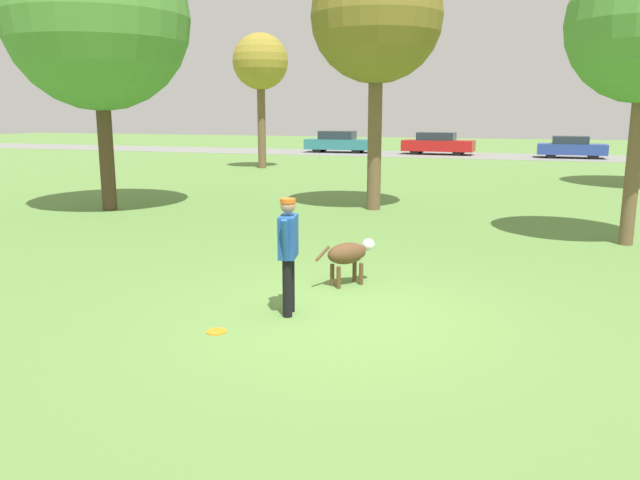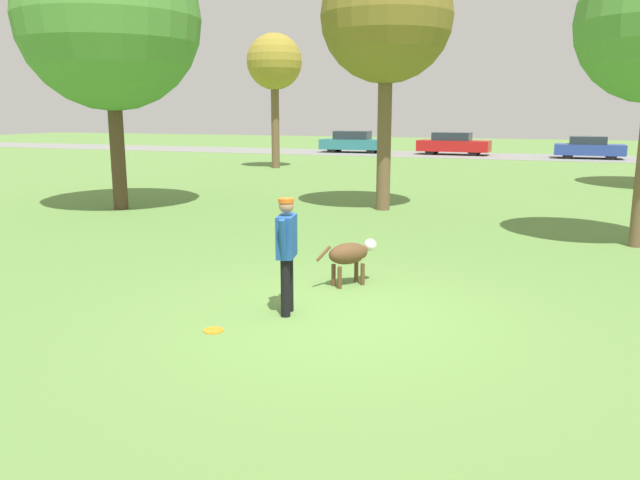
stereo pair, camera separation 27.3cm
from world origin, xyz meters
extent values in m
plane|color=#608C42|center=(0.00, 0.00, 0.00)|extent=(120.00, 120.00, 0.00)
cube|color=gray|center=(0.00, 33.14, 0.01)|extent=(120.00, 6.00, 0.01)
cylinder|color=black|center=(-0.63, -0.23, 0.41)|extent=(0.15, 0.15, 0.81)
cylinder|color=black|center=(-0.68, 0.01, 0.41)|extent=(0.15, 0.15, 0.81)
cube|color=#1E4C93|center=(-0.65, -0.11, 1.10)|extent=(0.31, 0.48, 0.57)
cylinder|color=#1E4C93|center=(-0.60, -0.35, 1.10)|extent=(0.13, 0.22, 0.58)
cylinder|color=#1E4C93|center=(-0.70, 0.13, 1.10)|extent=(0.13, 0.22, 0.58)
sphere|color=#A87A5B|center=(-0.65, -0.11, 1.52)|extent=(0.24, 0.24, 0.20)
cylinder|color=#D15B19|center=(-0.65, -0.11, 1.59)|extent=(0.25, 0.25, 0.06)
ellipsoid|color=brown|center=(-0.30, 1.56, 0.53)|extent=(0.72, 0.76, 0.34)
ellipsoid|color=white|center=(-0.17, 1.71, 0.47)|extent=(0.31, 0.30, 0.19)
sphere|color=white|center=(-0.02, 1.88, 0.62)|extent=(0.29, 0.29, 0.21)
cylinder|color=brown|center=(-0.23, 1.79, 0.18)|extent=(0.10, 0.10, 0.36)
cylinder|color=brown|center=(-0.08, 1.66, 0.18)|extent=(0.10, 0.10, 0.36)
cylinder|color=brown|center=(-0.51, 1.45, 0.18)|extent=(0.10, 0.10, 0.36)
cylinder|color=brown|center=(-0.37, 1.33, 0.18)|extent=(0.10, 0.10, 0.36)
cylinder|color=brown|center=(-0.59, 1.20, 0.58)|extent=(0.21, 0.24, 0.24)
cylinder|color=orange|center=(-1.26, -1.10, 0.01)|extent=(0.26, 0.26, 0.02)
torus|color=orange|center=(-1.26, -1.10, 0.01)|extent=(0.26, 0.26, 0.02)
cylinder|color=brown|center=(-1.78, 9.49, 1.98)|extent=(0.39, 0.39, 3.96)
sphere|color=olive|center=(-1.78, 9.49, 5.31)|extent=(3.61, 3.61, 3.61)
cylinder|color=#4C3826|center=(-8.91, 6.98, 1.69)|extent=(0.41, 0.41, 3.39)
sphere|color=#4C8938|center=(-8.91, 6.98, 5.25)|extent=(4.97, 4.97, 4.97)
cylinder|color=brown|center=(-10.21, 20.77, 2.06)|extent=(0.39, 0.39, 4.13)
sphere|color=olive|center=(-10.21, 20.77, 5.13)|extent=(2.68, 2.68, 2.68)
cube|color=teal|center=(-10.03, 33.45, 0.57)|extent=(4.62, 2.04, 0.68)
cube|color=#232D38|center=(-10.17, 33.44, 1.19)|extent=(2.43, 1.69, 0.56)
cylinder|color=black|center=(-8.71, 34.31, 0.33)|extent=(0.67, 0.23, 0.66)
cylinder|color=black|center=(-8.64, 32.71, 0.33)|extent=(0.67, 0.23, 0.66)
cylinder|color=black|center=(-11.43, 34.19, 0.33)|extent=(0.67, 0.23, 0.66)
cylinder|color=black|center=(-11.36, 32.59, 0.33)|extent=(0.67, 0.23, 0.66)
cube|color=red|center=(-3.30, 33.47, 0.58)|extent=(4.64, 1.96, 0.70)
cube|color=#232D38|center=(-3.44, 33.47, 1.19)|extent=(2.44, 1.61, 0.51)
cylinder|color=black|center=(-1.90, 34.16, 0.34)|extent=(0.68, 0.23, 0.67)
cylinder|color=black|center=(-1.97, 32.65, 0.34)|extent=(0.68, 0.23, 0.67)
cylinder|color=black|center=(-4.64, 34.29, 0.34)|extent=(0.68, 0.23, 0.67)
cylinder|color=black|center=(-4.71, 32.77, 0.34)|extent=(0.68, 0.23, 0.67)
cube|color=#284293|center=(4.77, 32.86, 0.54)|extent=(3.92, 1.78, 0.63)
cube|color=#232D38|center=(4.65, 32.86, 1.09)|extent=(2.04, 1.53, 0.47)
cylinder|color=black|center=(5.95, 33.63, 0.32)|extent=(0.64, 0.20, 0.64)
cylinder|color=black|center=(5.94, 32.09, 0.32)|extent=(0.64, 0.20, 0.64)
cylinder|color=black|center=(3.59, 33.63, 0.32)|extent=(0.64, 0.20, 0.64)
cylinder|color=black|center=(3.59, 32.09, 0.32)|extent=(0.64, 0.20, 0.64)
camera|label=1|loc=(2.39, -7.84, 2.77)|focal=35.00mm
camera|label=2|loc=(2.65, -7.75, 2.77)|focal=35.00mm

